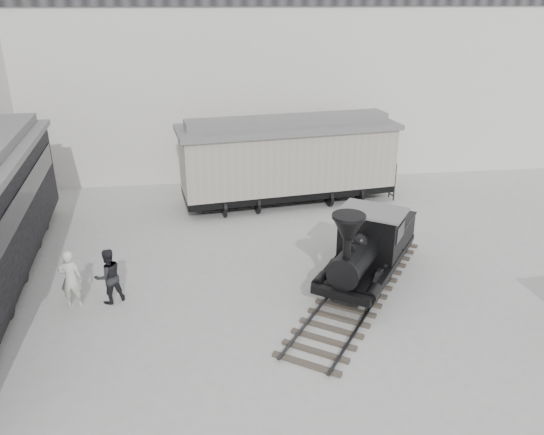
{
  "coord_description": "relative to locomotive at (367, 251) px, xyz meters",
  "views": [
    {
      "loc": [
        -2.74,
        -10.99,
        8.35
      ],
      "look_at": [
        -0.73,
        4.16,
        2.0
      ],
      "focal_mm": 35.0,
      "sensor_mm": 36.0,
      "label": 1
    }
  ],
  "objects": [
    {
      "name": "ground",
      "position": [
        -2.12,
        -3.22,
        -1.09
      ],
      "size": [
        90.0,
        90.0,
        0.0
      ],
      "primitive_type": "plane",
      "color": "#9E9E9B"
    },
    {
      "name": "north_wall",
      "position": [
        -2.12,
        11.76,
        4.46
      ],
      "size": [
        34.0,
        2.51,
        11.0
      ],
      "color": "silver",
      "rests_on": "ground"
    },
    {
      "name": "locomotive",
      "position": [
        0.0,
        0.0,
        0.0
      ],
      "size": [
        6.26,
        7.94,
        2.96
      ],
      "rotation": [
        0.0,
        0.0,
        -0.6
      ],
      "color": "#38332B",
      "rests_on": "ground"
    },
    {
      "name": "boxcar",
      "position": [
        -1.3,
        7.44,
        0.9
      ],
      "size": [
        9.58,
        4.1,
        3.8
      ],
      "rotation": [
        0.0,
        0.0,
        0.13
      ],
      "color": "black",
      "rests_on": "ground"
    },
    {
      "name": "visitor_a",
      "position": [
        -8.82,
        -0.21,
        -0.21
      ],
      "size": [
        0.66,
        0.45,
        1.77
      ],
      "primitive_type": "imported",
      "rotation": [
        0.0,
        0.0,
        3.1
      ],
      "color": "silver",
      "rests_on": "ground"
    },
    {
      "name": "visitor_b",
      "position": [
        -7.79,
        -0.11,
        -0.25
      ],
      "size": [
        1.03,
        0.97,
        1.7
      ],
      "primitive_type": "imported",
      "rotation": [
        0.0,
        0.0,
        3.66
      ],
      "color": "black",
      "rests_on": "ground"
    }
  ]
}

